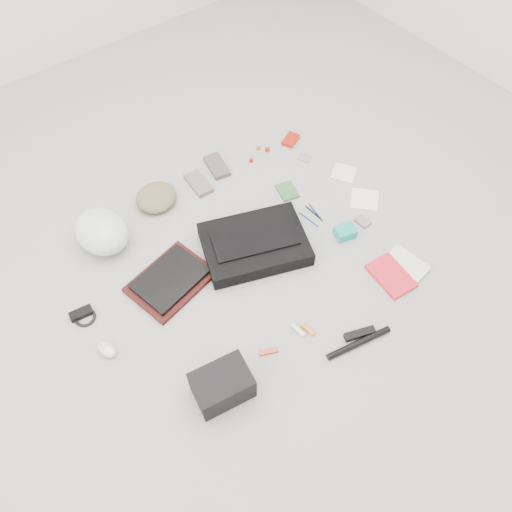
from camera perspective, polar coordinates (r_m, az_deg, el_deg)
ground_plane at (r=2.33m, az=-0.00°, el=-0.70°), size 4.00×4.00×0.00m
messenger_bag at (r=2.34m, az=-0.16°, el=1.35°), size 0.57×0.49×0.08m
bag_flap at (r=2.30m, az=-0.16°, el=2.01°), size 0.43×0.30×0.01m
laptop_sleeve at (r=2.29m, az=-9.71°, el=-2.85°), size 0.40×0.33×0.02m
laptop at (r=2.27m, az=-9.78°, el=-2.56°), size 0.34×0.28×0.02m
bike_helmet at (r=2.44m, az=-17.24°, el=2.70°), size 0.27×0.32×0.17m
beanie at (r=2.58m, az=-11.33°, el=6.60°), size 0.28×0.27×0.07m
mitten_left at (r=2.64m, az=-6.56°, el=8.25°), size 0.10×0.18×0.03m
mitten_right at (r=2.72m, az=-4.49°, el=10.22°), size 0.12×0.19×0.03m
power_brick at (r=2.30m, az=-19.35°, el=-6.21°), size 0.10×0.06×0.03m
cable_coil at (r=2.30m, az=-18.94°, el=-6.65°), size 0.12×0.12×0.01m
mouse at (r=2.18m, az=-16.70°, el=-10.15°), size 0.08×0.11×0.04m
camera_bag at (r=1.98m, az=-3.89°, el=-14.53°), size 0.25×0.19×0.14m
multitool at (r=2.11m, az=1.42°, el=-10.85°), size 0.08×0.05×0.01m
toiletry_tube_white at (r=2.15m, az=4.84°, el=-8.42°), size 0.03×0.07×0.02m
toiletry_tube_orange at (r=2.16m, az=5.95°, el=-8.33°), size 0.03×0.07×0.02m
u_lock at (r=2.18m, az=11.76°, el=-8.70°), size 0.14×0.08×0.03m
bike_pump at (r=2.16m, az=11.67°, el=-9.70°), size 0.30×0.09×0.03m
book_red at (r=2.36m, az=15.17°, el=-2.20°), size 0.16×0.22×0.02m
book_white at (r=2.41m, az=16.75°, el=-0.96°), size 0.15×0.20×0.02m
notepad at (r=2.60m, az=3.59°, el=7.41°), size 0.12×0.14×0.01m
pen_blue at (r=2.49m, az=6.06°, el=4.17°), size 0.02×0.12×0.01m
pen_black at (r=2.52m, az=6.62°, el=4.91°), size 0.01×0.12×0.01m
pen_navy at (r=2.52m, az=6.85°, el=4.96°), size 0.03×0.13×0.01m
accordion_wallet at (r=2.44m, az=10.14°, el=2.71°), size 0.11×0.10×0.05m
card_deck at (r=2.52m, az=12.07°, el=3.88°), size 0.06×0.08×0.01m
napkin_top at (r=2.73m, az=10.02°, el=9.33°), size 0.16×0.16×0.01m
napkin_bottom at (r=2.62m, az=12.30°, el=6.33°), size 0.19×0.19×0.01m
lollipop_a at (r=2.75m, az=-0.57°, el=10.91°), size 0.03×0.03×0.02m
lollipop_b at (r=2.81m, az=0.26°, el=12.27°), size 0.03×0.03×0.02m
lollipop_c at (r=2.80m, az=1.31°, el=12.11°), size 0.04×0.04×0.03m
altoids_tin at (r=2.87m, az=3.99°, el=13.11°), size 0.12×0.10×0.02m
stamp_sheet at (r=2.78m, az=5.51°, el=11.09°), size 0.07×0.08×0.00m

